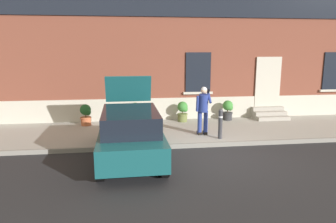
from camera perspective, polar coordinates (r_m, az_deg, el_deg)
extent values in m
plane|color=#232326|center=(9.65, 8.75, -8.10)|extent=(80.00, 80.00, 0.00)
cube|color=#99968E|center=(12.22, 5.12, -3.46)|extent=(24.00, 3.60, 0.15)
cube|color=gray|center=(10.48, 7.33, -6.03)|extent=(24.00, 0.12, 0.15)
cube|color=brown|center=(14.27, 3.14, 13.59)|extent=(24.00, 1.40, 7.50)
cube|color=#BCB7A8|center=(13.81, 3.55, 0.31)|extent=(24.00, 0.08, 1.10)
cube|color=black|center=(14.77, 17.73, 4.95)|extent=(1.00, 0.08, 2.10)
cube|color=#BCB7A8|center=(14.75, 17.77, 5.14)|extent=(1.16, 0.06, 2.24)
cube|color=black|center=(13.68, 5.54, 7.15)|extent=(1.10, 0.06, 1.70)
cube|color=#BCB7A8|center=(13.74, 5.49, 3.40)|extent=(1.30, 0.12, 0.10)
cube|color=black|center=(16.35, 28.12, 6.56)|extent=(1.10, 0.06, 1.70)
cube|color=#BCB7A8|center=(16.40, 27.88, 3.42)|extent=(1.30, 0.12, 0.10)
cube|color=#9E998E|center=(14.31, 18.68, -1.19)|extent=(1.45, 0.32, 0.16)
cube|color=#9E998E|center=(14.58, 18.15, -0.61)|extent=(1.45, 0.32, 0.32)
cube|color=#9E998E|center=(14.84, 17.64, -0.06)|extent=(1.45, 0.32, 0.48)
cube|color=#165156|center=(9.15, -6.84, -5.05)|extent=(1.82, 4.03, 0.64)
cube|color=black|center=(8.85, -6.90, -1.59)|extent=(1.58, 2.43, 0.56)
cube|color=black|center=(11.15, -7.15, -3.23)|extent=(1.66, 0.13, 0.20)
cube|color=yellow|center=(11.11, -7.17, -2.33)|extent=(0.52, 0.03, 0.12)
cube|color=#B21414|center=(11.05, -11.12, -1.14)|extent=(0.16, 0.04, 0.18)
cube|color=#B21414|center=(11.08, -3.30, -0.91)|extent=(0.16, 0.04, 0.18)
cube|color=#165156|center=(10.31, -7.25, 4.09)|extent=(1.49, 0.39, 0.87)
cylinder|color=black|center=(7.94, -12.29, -10.26)|extent=(0.21, 0.60, 0.60)
cylinder|color=black|center=(7.99, -0.67, -9.86)|extent=(0.21, 0.60, 0.60)
cylinder|color=black|center=(10.60, -11.36, -4.70)|extent=(0.21, 0.60, 0.60)
cylinder|color=black|center=(10.63, -2.75, -4.44)|extent=(0.21, 0.60, 0.60)
cylinder|color=#333338|center=(10.85, 9.53, -2.48)|extent=(0.14, 0.14, 0.95)
sphere|color=#333338|center=(10.75, 9.62, 0.09)|extent=(0.15, 0.15, 0.15)
cylinder|color=silver|center=(10.79, 9.58, -0.95)|extent=(0.15, 0.15, 0.06)
cylinder|color=navy|center=(11.24, 5.80, -2.02)|extent=(0.15, 0.15, 0.82)
cube|color=black|center=(11.40, 5.69, -3.91)|extent=(0.12, 0.28, 0.10)
cylinder|color=navy|center=(11.30, 6.89, -1.98)|extent=(0.15, 0.15, 0.82)
cube|color=black|center=(11.45, 6.77, -3.86)|extent=(0.12, 0.28, 0.10)
cylinder|color=navy|center=(11.09, 6.47, 1.56)|extent=(0.34, 0.41, 0.66)
sphere|color=tan|center=(10.97, 6.59, 3.81)|extent=(0.22, 0.22, 0.22)
sphere|color=silver|center=(10.97, 6.60, 3.97)|extent=(0.21, 0.21, 0.21)
cylinder|color=navy|center=(11.01, 5.40, 1.45)|extent=(0.09, 0.16, 0.57)
cylinder|color=navy|center=(11.08, 7.54, 2.62)|extent=(0.09, 0.43, 0.40)
cube|color=black|center=(10.99, 7.38, 3.70)|extent=(0.07, 0.02, 0.15)
cylinder|color=#B25B38|center=(13.07, -14.75, -1.71)|extent=(0.40, 0.40, 0.34)
cylinder|color=#B25B38|center=(13.04, -14.78, -1.11)|extent=(0.44, 0.44, 0.05)
cylinder|color=#47331E|center=(13.01, -14.81, -0.46)|extent=(0.04, 0.04, 0.24)
sphere|color=#1E5628|center=(12.98, -14.85, 0.31)|extent=(0.44, 0.44, 0.44)
sphere|color=#1E5628|center=(12.94, -14.42, -0.15)|extent=(0.24, 0.24, 0.24)
cylinder|color=beige|center=(13.13, -5.98, -1.33)|extent=(0.40, 0.40, 0.34)
cylinder|color=beige|center=(13.10, -5.99, -0.74)|extent=(0.44, 0.44, 0.05)
cylinder|color=#47331E|center=(13.07, -6.00, -0.09)|extent=(0.04, 0.04, 0.24)
sphere|color=#4C843D|center=(13.04, -6.02, 0.68)|extent=(0.44, 0.44, 0.44)
sphere|color=#4C843D|center=(13.01, -5.57, 0.22)|extent=(0.24, 0.24, 0.24)
cylinder|color=#606B38|center=(13.32, 2.65, -1.10)|extent=(0.40, 0.40, 0.34)
cylinder|color=#606B38|center=(13.29, 2.65, -0.51)|extent=(0.44, 0.44, 0.05)
cylinder|color=#47331E|center=(13.26, 2.66, 0.12)|extent=(0.04, 0.04, 0.24)
sphere|color=#387F33|center=(13.22, 2.66, 0.89)|extent=(0.44, 0.44, 0.44)
sphere|color=#387F33|center=(13.21, 3.13, 0.43)|extent=(0.24, 0.24, 0.24)
cylinder|color=#2D2D30|center=(13.84, 10.79, -0.82)|extent=(0.40, 0.40, 0.34)
cylinder|color=#2D2D30|center=(13.81, 10.81, -0.25)|extent=(0.44, 0.44, 0.05)
cylinder|color=#47331E|center=(13.78, 10.84, 0.36)|extent=(0.04, 0.04, 0.24)
sphere|color=#387F33|center=(13.75, 10.86, 1.10)|extent=(0.44, 0.44, 0.44)
sphere|color=#387F33|center=(13.75, 11.31, 0.66)|extent=(0.24, 0.24, 0.24)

